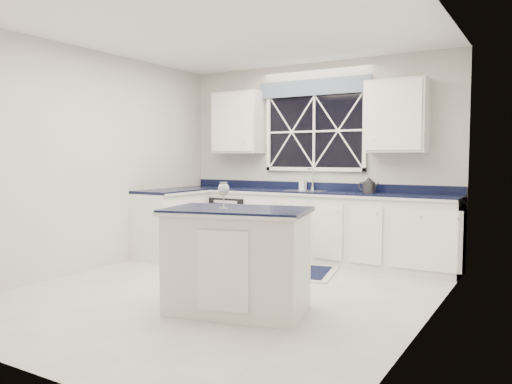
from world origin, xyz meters
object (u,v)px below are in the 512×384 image
Objects in this scene: faucet at (312,178)px; kettle at (369,185)px; island at (238,260)px; soap_bottle at (303,183)px; wine_glass at (224,190)px; dishwasher at (238,224)px.

faucet reaches higher than kettle.
soap_bottle is (-0.61, 2.64, 0.56)m from island.
kettle is at bearing 68.04° from island.
wine_glass reaches higher than kettle.
faucet is 2.74m from wine_glass.
faucet is at bearing -7.87° from soap_bottle.
wine_glass is at bearing -59.58° from dishwasher.
kettle reaches higher than soap_bottle.
wine_glass is (-0.47, -2.60, 0.07)m from kettle.
faucet is 1.09× the size of kettle.
faucet is 1.28× the size of wine_glass.
kettle is (0.38, 2.50, 0.56)m from island.
wine_glass reaches higher than soap_bottle.
island is 2.77m from soap_bottle.
island is at bearing -95.33° from kettle.
island is 2.59m from kettle.
faucet is (1.10, 0.19, 0.69)m from dishwasher.
wine_glass is at bearing -96.81° from kettle.
kettle is at bearing -7.80° from soap_bottle.
kettle is (1.95, 0.08, 0.62)m from dishwasher.
wine_glass is 2.79m from soap_bottle.
kettle is (0.85, -0.12, -0.07)m from faucet.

